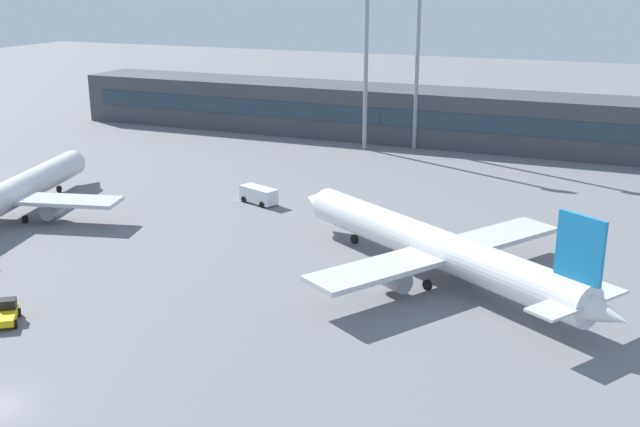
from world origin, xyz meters
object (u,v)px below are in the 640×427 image
object	(u,v)px
airplane_mid	(13,193)
service_van_white	(259,195)
airplane_near	(432,246)
floodlight_tower_west	(366,51)
baggage_tug_yellow	(7,313)
floodlight_tower_east	(418,43)

from	to	relation	value
airplane_mid	service_van_white	xyz separation A→B (m)	(24.25, 16.40, -1.82)
airplane_near	floodlight_tower_west	world-z (taller)	floodlight_tower_west
airplane_near	floodlight_tower_west	size ratio (longest dim) A/B	1.31
baggage_tug_yellow	service_van_white	world-z (taller)	service_van_white
airplane_mid	baggage_tug_yellow	world-z (taller)	airplane_mid
airplane_mid	floodlight_tower_east	world-z (taller)	floodlight_tower_east
airplane_near	service_van_white	xyz separation A→B (m)	(-26.54, 15.83, -2.02)
airplane_near	airplane_mid	distance (m)	50.80
floodlight_tower_west	airplane_mid	bearing A→B (deg)	-116.70
service_van_white	floodlight_tower_west	xyz separation A→B (m)	(1.69, 35.18, 15.02)
airplane_near	airplane_mid	xyz separation A→B (m)	(-50.80, -0.57, -0.20)
airplane_near	floodlight_tower_east	distance (m)	59.17
baggage_tug_yellow	floodlight_tower_east	xyz separation A→B (m)	(12.60, 78.20, 16.43)
floodlight_tower_east	service_van_white	bearing A→B (deg)	-103.21
airplane_near	baggage_tug_yellow	world-z (taller)	airplane_near
airplane_near	service_van_white	distance (m)	30.97
service_van_white	floodlight_tower_east	bearing A→B (deg)	76.79
baggage_tug_yellow	floodlight_tower_west	xyz separation A→B (m)	(5.14, 74.44, 15.33)
airplane_mid	service_van_white	size ratio (longest dim) A/B	6.87
service_van_white	floodlight_tower_west	bearing A→B (deg)	87.25
service_van_white	floodlight_tower_east	size ratio (longest dim) A/B	0.18
airplane_near	floodlight_tower_east	bearing A→B (deg)	107.63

